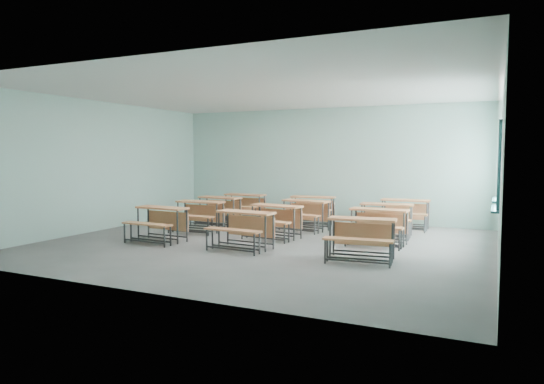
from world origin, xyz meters
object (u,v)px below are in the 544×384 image
at_px(desk_unit_r1c1, 274,216).
at_px(desk_unit_r2c1, 304,210).
at_px(desk_unit_r1c2, 378,221).
at_px(desk_unit_r2c2, 386,215).
at_px(desk_unit_r3c1, 312,206).
at_px(desk_unit_r0c2, 361,232).
at_px(desk_unit_r1c0, 198,211).
at_px(desk_unit_r0c1, 243,224).
at_px(desk_unit_r2c0, 218,206).
at_px(desk_unit_r3c0, 243,203).
at_px(desk_unit_r3c2, 405,209).
at_px(desk_unit_r0c0, 159,219).

relative_size(desk_unit_r1c1, desk_unit_r2c1, 0.99).
height_order(desk_unit_r1c2, desk_unit_r2c1, same).
relative_size(desk_unit_r2c2, desk_unit_r3c1, 0.98).
height_order(desk_unit_r0c2, desk_unit_r1c0, same).
xyz_separation_m(desk_unit_r0c1, desk_unit_r3c1, (0.02, 3.89, 0.00)).
distance_m(desk_unit_r1c1, desk_unit_r2c0, 2.59).
height_order(desk_unit_r2c2, desk_unit_r3c1, same).
bearing_deg(desk_unit_r3c0, desk_unit_r0c2, -38.97).
relative_size(desk_unit_r1c0, desk_unit_r3c2, 1.01).
bearing_deg(desk_unit_r1c2, desk_unit_r1c1, -173.45).
bearing_deg(desk_unit_r3c2, desk_unit_r2c1, -151.56).
bearing_deg(desk_unit_r2c1, desk_unit_r1c0, -142.18).
bearing_deg(desk_unit_r2c1, desk_unit_r1c2, -21.10).
xyz_separation_m(desk_unit_r1c1, desk_unit_r2c0, (-2.25, 1.27, 0.00)).
xyz_separation_m(desk_unit_r3c0, desk_unit_r3c2, (4.48, 0.27, 0.00)).
xyz_separation_m(desk_unit_r1c0, desk_unit_r3c1, (2.05, 2.44, 0.00)).
distance_m(desk_unit_r1c2, desk_unit_r2c0, 4.67).
height_order(desk_unit_r0c0, desk_unit_r0c1, same).
xyz_separation_m(desk_unit_r0c2, desk_unit_r1c1, (-2.36, 1.41, 0.00)).
distance_m(desk_unit_r2c0, desk_unit_r3c2, 4.87).
height_order(desk_unit_r0c0, desk_unit_r3c2, same).
relative_size(desk_unit_r2c2, desk_unit_r3c0, 1.03).
xyz_separation_m(desk_unit_r0c1, desk_unit_r2c1, (0.23, 2.75, 0.00)).
bearing_deg(desk_unit_r2c2, desk_unit_r0c1, -133.31).
bearing_deg(desk_unit_r2c0, desk_unit_r1c2, -9.12).
xyz_separation_m(desk_unit_r0c2, desk_unit_r3c1, (-2.38, 3.91, 0.00)).
bearing_deg(desk_unit_r0c1, desk_unit_r3c0, 122.43).
bearing_deg(desk_unit_r1c1, desk_unit_r3c0, 137.99).
bearing_deg(desk_unit_r3c1, desk_unit_r3c2, -3.07).
distance_m(desk_unit_r3c0, desk_unit_r3c2, 4.49).
relative_size(desk_unit_r0c0, desk_unit_r3c2, 1.03).
relative_size(desk_unit_r3c0, desk_unit_r3c1, 0.96).
distance_m(desk_unit_r2c0, desk_unit_r2c1, 2.45).
bearing_deg(desk_unit_r0c2, desk_unit_r1c1, 142.99).
xyz_separation_m(desk_unit_r1c0, desk_unit_r2c1, (2.26, 1.30, 0.00)).
relative_size(desk_unit_r0c1, desk_unit_r3c1, 0.98).
bearing_deg(desk_unit_r1c1, desk_unit_r1c0, -174.74).
bearing_deg(desk_unit_r3c0, desk_unit_r2c0, -99.19).
xyz_separation_m(desk_unit_r1c1, desk_unit_r3c0, (-2.05, 2.35, 0.00)).
height_order(desk_unit_r0c1, desk_unit_r1c1, same).
height_order(desk_unit_r0c0, desk_unit_r1c2, same).
bearing_deg(desk_unit_r2c2, desk_unit_r3c0, 163.20).
height_order(desk_unit_r2c2, desk_unit_r3c2, same).
distance_m(desk_unit_r1c0, desk_unit_r2c1, 2.61).
bearing_deg(desk_unit_r2c2, desk_unit_r1c1, -152.26).
bearing_deg(desk_unit_r3c1, desk_unit_r0c0, -123.46).
bearing_deg(desk_unit_r2c1, desk_unit_r3c1, 108.27).
distance_m(desk_unit_r0c2, desk_unit_r1c2, 1.61).
height_order(desk_unit_r0c0, desk_unit_r3c0, same).
xyz_separation_m(desk_unit_r0c1, desk_unit_r1c0, (-2.02, 1.44, 0.00)).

